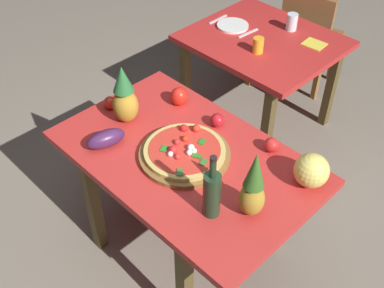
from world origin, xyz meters
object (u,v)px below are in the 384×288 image
at_px(bell_pepper, 179,96).
at_px(tomato_at_corner, 272,145).
at_px(pineapple_right, 125,97).
at_px(display_table, 186,168).
at_px(dinner_plate, 233,26).
at_px(fork_utensil, 218,19).
at_px(napkin_folded, 314,44).
at_px(dining_chair, 309,35).
at_px(background_table, 262,52).
at_px(wine_bottle, 212,193).
at_px(tomato_near_board, 217,120).
at_px(knife_utensil, 248,33).
at_px(drinking_glass_water, 292,22).
at_px(pizza, 185,150).
at_px(pizza_board, 185,155).
at_px(eggplant, 106,139).
at_px(pineapple_left, 253,188).
at_px(tomato_beside_pepper, 110,103).
at_px(drinking_glass_juice, 258,45).

bearing_deg(bell_pepper, tomato_at_corner, 5.22).
bearing_deg(bell_pepper, pineapple_right, -106.63).
bearing_deg(display_table, dinner_plate, 121.66).
relative_size(display_table, bell_pepper, 12.32).
xyz_separation_m(fork_utensil, napkin_folded, (0.68, 0.20, -0.00)).
bearing_deg(bell_pepper, dining_chair, 96.07).
xyz_separation_m(background_table, wine_bottle, (0.79, -1.34, 0.23)).
bearing_deg(tomato_near_board, fork_utensil, 132.67).
bearing_deg(display_table, knife_utensil, 116.28).
distance_m(display_table, drinking_glass_water, 1.45).
bearing_deg(tomato_at_corner, dinner_plate, 140.07).
height_order(pizza, bell_pepper, bell_pepper).
bearing_deg(pizza_board, bell_pepper, 139.98).
relative_size(eggplant, dinner_plate, 0.91).
distance_m(knife_utensil, napkin_folded, 0.45).
relative_size(eggplant, drinking_glass_water, 1.73).
height_order(dining_chair, pineapple_left, pineapple_left).
distance_m(drinking_glass_water, fork_utensil, 0.52).
bearing_deg(tomato_at_corner, eggplant, -137.36).
bearing_deg(tomato_beside_pepper, bell_pepper, 51.69).
height_order(tomato_beside_pepper, drinking_glass_water, drinking_glass_water).
height_order(background_table, wine_bottle, wine_bottle).
xyz_separation_m(display_table, background_table, (-0.45, 1.17, -0.02)).
bearing_deg(pizza_board, tomato_beside_pepper, -178.12).
bearing_deg(napkin_folded, display_table, -82.98).
bearing_deg(bell_pepper, drinking_glass_juice, 93.16).
bearing_deg(dinner_plate, tomato_at_corner, -39.93).
xyz_separation_m(background_table, drinking_glass_juice, (0.08, -0.17, 0.15)).
xyz_separation_m(bell_pepper, tomato_beside_pepper, (-0.23, -0.30, -0.01)).
bearing_deg(pizza_board, dinner_plate, 121.61).
bearing_deg(knife_utensil, dinner_plate, -175.16).
height_order(tomato_at_corner, fork_utensil, tomato_at_corner).
xyz_separation_m(background_table, pizza_board, (0.45, -1.18, 0.12)).
height_order(pineapple_left, pineapple_right, pineapple_left).
distance_m(background_table, dinner_plate, 0.28).
xyz_separation_m(display_table, napkin_folded, (-0.16, 1.34, 0.09)).
bearing_deg(background_table, tomato_at_corner, -49.35).
xyz_separation_m(pizza, pineapple_right, (-0.42, -0.02, 0.11)).
relative_size(background_table, tomato_at_corner, 12.84).
height_order(bell_pepper, tomato_beside_pepper, bell_pepper).
relative_size(eggplant, tomato_at_corner, 2.67).
height_order(background_table, dining_chair, dining_chair).
bearing_deg(bell_pepper, pizza_board, -40.02).
xyz_separation_m(bell_pepper, fork_utensil, (-0.52, 0.87, -0.04)).
xyz_separation_m(tomato_at_corner, fork_utensil, (-1.12, 0.82, -0.03)).
relative_size(tomato_beside_pepper, drinking_glass_juice, 0.71).
bearing_deg(pineapple_left, pineapple_right, 178.51).
relative_size(pineapple_right, bell_pepper, 3.17).
height_order(pizza_board, tomato_beside_pepper, tomato_beside_pepper).
bearing_deg(dining_chair, bell_pepper, 85.53).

